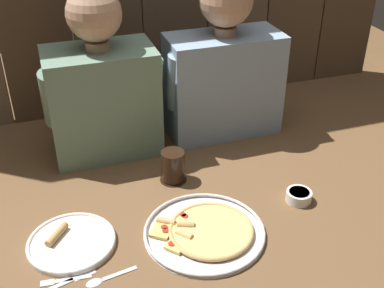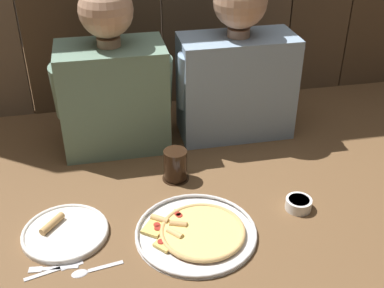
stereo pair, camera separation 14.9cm
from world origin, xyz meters
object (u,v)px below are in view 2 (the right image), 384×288
dinner_plate (65,232)px  dipping_bowl (299,203)px  drinking_glass (175,165)px  diner_left (112,78)px  diner_right (237,65)px  pizza_tray (197,232)px

dinner_plate → dipping_bowl: dipping_bowl is taller
dinner_plate → drinking_glass: 0.42m
dinner_plate → diner_left: bearing=68.5°
dipping_bowl → diner_left: 0.76m
drinking_glass → diner_right: (0.28, 0.27, 0.22)m
dinner_plate → dipping_bowl: bearing=-2.0°
dipping_bowl → diner_right: diner_right is taller
pizza_tray → diner_right: bearing=64.3°
drinking_glass → dinner_plate: bearing=-149.8°
drinking_glass → diner_right: diner_right is taller
dinner_plate → pizza_tray: bearing=-11.6°
dinner_plate → drinking_glass: drinking_glass is taller
pizza_tray → diner_left: bearing=108.6°
diner_right → dipping_bowl: bearing=-82.7°
pizza_tray → drinking_glass: 0.29m
drinking_glass → dipping_bowl: size_ratio=1.35×
diner_left → drinking_glass: bearing=-56.9°
dipping_bowl → diner_right: 0.57m
pizza_tray → dinner_plate: dinner_plate is taller
pizza_tray → dipping_bowl: 0.33m
dipping_bowl → diner_left: diner_left is taller
dinner_plate → diner_left: size_ratio=0.41×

